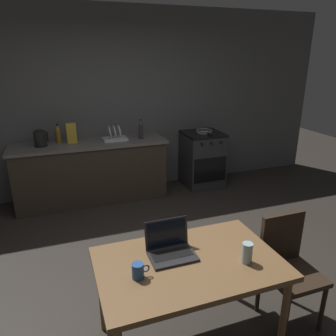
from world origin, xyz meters
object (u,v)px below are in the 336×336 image
Objects in this scene: stove_oven at (202,159)px; dining_table at (189,270)px; laptop at (171,248)px; drinking_glass at (247,253)px; electric_kettle at (40,139)px; bottle_b at (58,134)px; coffee_mug at (138,271)px; bottle at (141,129)px; cereal_box at (72,133)px; dish_rack at (115,137)px; chair at (287,262)px; frying_pan at (204,131)px.

stove_oven reaches higher than dining_table.
drinking_glass is at bearing -20.30° from laptop.
electric_kettle reaches higher than drinking_glass.
dining_table is 4.56× the size of bottle_b.
bottle_b reaches higher than dining_table.
coffee_mug is at bearing -172.23° from dining_table.
laptop is 1.10× the size of bottle.
electric_kettle is 1.38m from bottle.
dish_rack is (0.59, -0.02, -0.10)m from cereal_box.
chair is 2.97m from dish_rack.
stove_oven is 3.19m from dining_table.
dining_table is 2.85m from dish_rack.
dish_rack is at bearing 178.85° from frying_pan.
bottle_b is (-1.08, 3.05, 0.22)m from drinking_glass.
electric_kettle is 2.95m from coffee_mug.
stove_oven is at bearing 69.83° from drinking_glass.
frying_pan is at bearing -0.67° from electric_kettle.
stove_oven is 1.00× the size of chair.
bottle reaches higher than coffee_mug.
drinking_glass is (-0.06, -2.92, -0.22)m from bottle.
electric_kettle is 0.66× the size of dish_rack.
bottle_b reaches higher than dish_rack.
coffee_mug is (-1.83, -2.86, -0.13)m from frying_pan.
dining_table is 3.91× the size of laptop.
frying_pan is 3.15m from drinking_glass.
coffee_mug reaches higher than dining_table.
cereal_box is at bearing 116.43° from chair.
coffee_mug is (-1.22, -0.06, 0.27)m from chair.
stove_oven is 0.71× the size of dining_table.
frying_pan is (0.01, -0.03, 0.47)m from stove_oven.
bottle_b is (-0.72, 2.91, 0.36)m from dining_table.
frying_pan reaches higher than stove_oven.
frying_pan is 2.02m from cereal_box.
bottle is (0.42, 2.78, 0.37)m from dining_table.
bottle is at bearing 88.77° from laptop.
dish_rack is at bearing 106.17° from chair.
laptop is at bearing -120.05° from frying_pan.
drinking_glass is 0.51× the size of cereal_box.
chair is at bearing -61.56° from bottle_b.
electric_kettle is at bearing 117.41° from laptop.
bottle_b is (-0.77, 0.08, 0.08)m from dish_rack.
frying_pan is 1.25× the size of dish_rack.
stove_oven is 2.08× the size of frying_pan.
coffee_mug is (-0.28, -0.17, 0.01)m from laptop.
dining_table is 3.17m from frying_pan.
laptop reaches higher than frying_pan.
stove_oven reaches higher than chair.
laptop is 0.33m from coffee_mug.
cereal_box is at bearing 109.17° from laptop.
dining_table is 0.19m from laptop.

